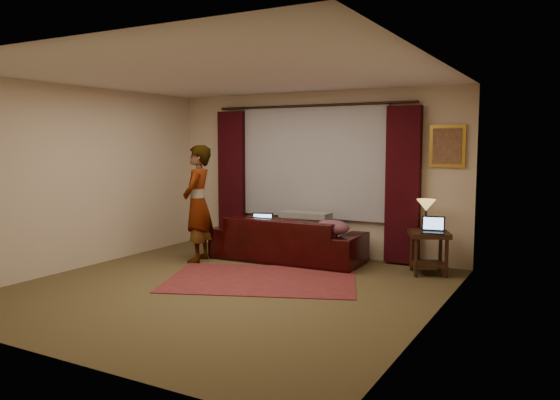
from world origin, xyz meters
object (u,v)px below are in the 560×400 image
object	(u,v)px
tiffany_lamp	(426,214)
person	(198,204)
laptop_table	(433,225)
sofa	(288,230)
end_table	(429,253)
laptop_sofa	(262,222)

from	to	relation	value
tiffany_lamp	person	xyz separation A→B (m)	(-3.18, -1.01, 0.08)
laptop_table	sofa	bearing A→B (deg)	171.12
end_table	laptop_table	bearing A→B (deg)	-56.94
laptop_sofa	end_table	world-z (taller)	laptop_sofa
laptop_table	person	world-z (taller)	person
laptop_sofa	tiffany_lamp	distance (m)	2.45
sofa	tiffany_lamp	distance (m)	2.07
tiffany_lamp	person	bearing A→B (deg)	-162.43
tiffany_lamp	person	distance (m)	3.34
laptop_sofa	laptop_table	xyz separation A→B (m)	(2.57, 0.17, 0.12)
tiffany_lamp	laptop_sofa	bearing A→B (deg)	-170.10
end_table	sofa	bearing A→B (deg)	-175.77
sofa	laptop_sofa	bearing A→B (deg)	16.47
tiffany_lamp	end_table	bearing A→B (deg)	-57.84
person	end_table	bearing A→B (deg)	86.87
end_table	tiffany_lamp	xyz separation A→B (m)	(-0.08, 0.14, 0.51)
laptop_sofa	end_table	bearing A→B (deg)	-15.35
laptop_sofa	laptop_table	size ratio (longest dim) A/B	1.08
laptop_sofa	tiffany_lamp	world-z (taller)	tiffany_lamp
sofa	end_table	distance (m)	2.12
laptop_sofa	tiffany_lamp	size ratio (longest dim) A/B	0.83
laptop_sofa	person	xyz separation A→B (m)	(-0.77, -0.59, 0.29)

